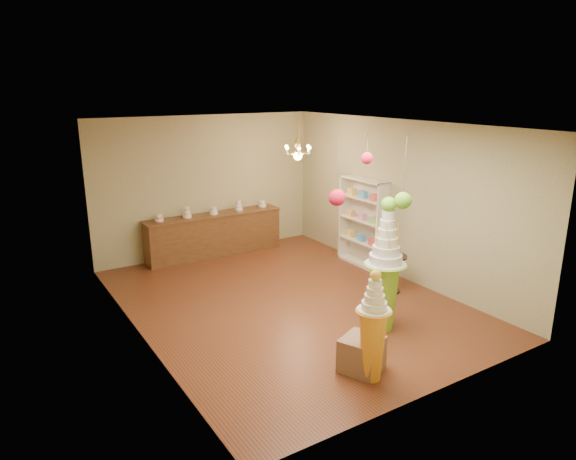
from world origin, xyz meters
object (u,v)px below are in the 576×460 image
pedestal_green (384,279)px  round_table (391,268)px  sideboard (214,234)px  pedestal_orange (373,336)px

pedestal_green → round_table: pedestal_green is taller
pedestal_green → sideboard: pedestal_green is taller
pedestal_green → pedestal_orange: (-1.08, -0.98, -0.21)m
pedestal_green → round_table: (1.12, 1.02, -0.37)m
round_table → sideboard: bearing=116.9°
round_table → pedestal_orange: bearing=-137.7°
pedestal_orange → pedestal_green: bearing=42.2°
pedestal_green → sideboard: size_ratio=0.68×
pedestal_orange → round_table: pedestal_orange is taller
sideboard → round_table: 4.02m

